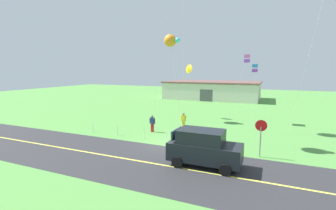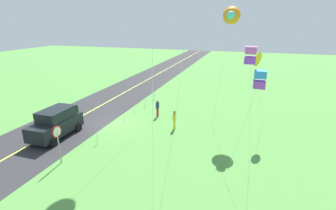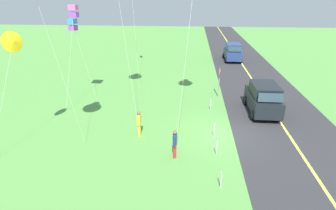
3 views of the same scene
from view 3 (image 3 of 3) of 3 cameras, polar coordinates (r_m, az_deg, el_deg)
name	(u,v)px [view 3 (image 3 of 3)]	position (r m, az deg, el deg)	size (l,w,h in m)	color
ground_plane	(225,135)	(17.96, 11.54, -6.03)	(120.00, 120.00, 0.10)	#549342
asphalt_road	(290,137)	(18.84, 23.78, -6.01)	(120.00, 7.00, 0.00)	#2D2D30
road_centre_stripe	(290,137)	(18.84, 23.78, -6.00)	(120.00, 0.16, 0.00)	#E5E04C
car_suv_foreground	(263,98)	(21.38, 18.96, 1.38)	(4.40, 2.12, 2.24)	black
car_parked_east_far	(233,52)	(37.57, 13.14, 10.59)	(4.40, 2.12, 2.24)	navy
stop_sign	(219,76)	(23.60, 10.51, 5.79)	(0.76, 0.08, 2.56)	gray
person_adult_near	(175,143)	(14.88, 1.41, -7.80)	(0.58, 0.22, 1.60)	red
person_adult_companion	(139,123)	(17.17, -5.97, -3.63)	(0.58, 0.22, 1.60)	yellow
kite_yellow_high	(13,42)	(16.58, -29.28, 11.21)	(2.66, 1.63, 6.50)	silver
kite_green_far	(73,25)	(23.27, -18.99, 15.33)	(0.56, 1.55, 6.44)	silver
kite_pink_drift	(73,11)	(22.22, -18.85, 17.77)	(2.38, 0.92, 7.48)	silver
fence_post_1	(221,180)	(13.18, 10.88, -14.81)	(0.05, 0.05, 0.90)	silver
fence_post_2	(217,148)	(15.47, 9.99, -8.70)	(0.05, 0.05, 0.90)	silver
fence_post_3	(214,130)	(17.29, 9.49, -5.17)	(0.05, 0.05, 0.90)	silver
fence_post_4	(211,104)	(21.20, 8.75, 0.15)	(0.05, 0.05, 0.90)	silver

